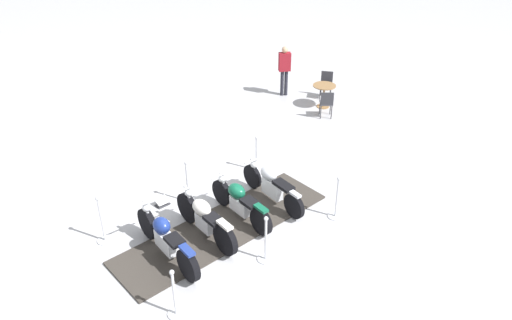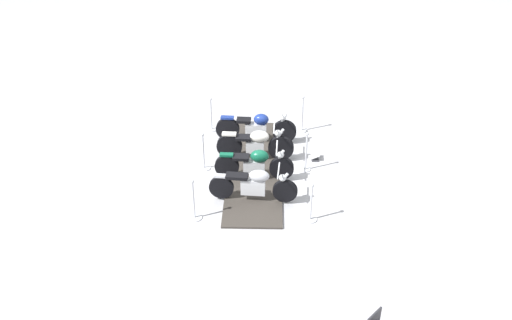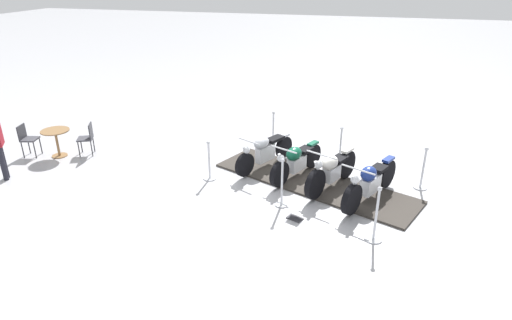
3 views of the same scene
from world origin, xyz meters
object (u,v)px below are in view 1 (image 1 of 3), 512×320
(stanchion_right_rear, at_px, (103,228))
(info_placard, at_px, (162,203))
(motorcycle_chrome, at_px, (271,185))
(cafe_chair_near_table, at_px, (326,102))
(cafe_table, at_px, (324,91))
(motorcycle_cream, at_px, (205,218))
(stanchion_left_rear, at_px, (175,301))
(cafe_chair_across_table, at_px, (326,83))
(stanchion_left_front, at_px, (336,205))
(stanchion_left_mid, at_px, (266,247))
(bystander_person, at_px, (285,66))
(motorcycle_forest, at_px, (240,201))
(stanchion_right_mid, at_px, (188,187))
(stanchion_right_front, at_px, (257,159))
(motorcycle_navy, at_px, (166,238))

(stanchion_right_rear, distance_m, info_placard, 1.68)
(motorcycle_chrome, xyz_separation_m, cafe_chair_near_table, (0.38, -5.01, 0.02))
(stanchion_right_rear, relative_size, info_placard, 3.06)
(cafe_table, bearing_deg, motorcycle_cream, 89.97)
(motorcycle_chrome, bearing_deg, stanchion_right_rear, 74.25)
(info_placard, relative_size, cafe_table, 0.49)
(stanchion_left_rear, bearing_deg, cafe_chair_near_table, -88.09)
(info_placard, height_order, cafe_chair_across_table, cafe_chair_across_table)
(motorcycle_cream, xyz_separation_m, stanchion_left_front, (-2.30, -1.94, -0.18))
(stanchion_left_mid, relative_size, bystander_person, 0.62)
(stanchion_left_mid, bearing_deg, cafe_table, -79.13)
(motorcycle_forest, xyz_separation_m, stanchion_right_mid, (1.41, -0.05, -0.07))
(cafe_chair_near_table, xyz_separation_m, cafe_chair_across_table, (0.54, -1.54, 0.01))
(motorcycle_forest, xyz_separation_m, stanchion_left_mid, (-1.11, 0.98, -0.15))
(stanchion_right_front, bearing_deg, cafe_chair_across_table, -90.38)
(motorcycle_cream, xyz_separation_m, cafe_chair_near_table, (-0.35, -6.82, 0.02))
(stanchion_right_front, bearing_deg, motorcycle_cream, 94.37)
(stanchion_left_rear, relative_size, info_placard, 2.80)
(stanchion_right_front, height_order, info_placard, stanchion_right_front)
(motorcycle_forest, distance_m, bystander_person, 7.27)
(motorcycle_navy, bearing_deg, motorcycle_chrome, -86.59)
(cafe_table, bearing_deg, stanchion_left_mid, 100.87)
(stanchion_right_front, bearing_deg, stanchion_left_mid, 119.13)
(bystander_person, bearing_deg, stanchion_left_front, -2.00)
(motorcycle_forest, bearing_deg, stanchion_left_front, -127.42)
(motorcycle_cream, relative_size, stanchion_left_mid, 1.81)
(info_placard, bearing_deg, stanchion_left_front, -47.97)
(stanchion_left_mid, height_order, stanchion_right_mid, stanchion_right_mid)
(motorcycle_cream, distance_m, stanchion_right_front, 2.98)
(motorcycle_forest, bearing_deg, stanchion_left_mid, 162.94)
(cafe_chair_across_table, bearing_deg, stanchion_right_mid, -20.44)
(stanchion_right_mid, height_order, stanchion_left_front, stanchion_right_mid)
(stanchion_right_mid, relative_size, cafe_chair_near_table, 1.26)
(stanchion_left_front, bearing_deg, cafe_chair_across_table, -68.82)
(stanchion_right_mid, bearing_deg, cafe_chair_near_table, -103.45)
(stanchion_right_mid, xyz_separation_m, cafe_chair_across_table, (-0.86, -7.40, 0.12))
(stanchion_right_rear, bearing_deg, motorcycle_forest, -138.75)
(motorcycle_cream, relative_size, stanchion_left_front, 1.83)
(stanchion_left_front, height_order, bystander_person, bystander_person)
(stanchion_right_rear, distance_m, cafe_chair_across_table, 9.56)
(motorcycle_forest, distance_m, stanchion_right_rear, 2.98)
(stanchion_left_rear, bearing_deg, motorcycle_forest, -84.58)
(motorcycle_forest, height_order, motorcycle_navy, motorcycle_navy)
(motorcycle_navy, xyz_separation_m, cafe_table, (-0.38, -8.46, 0.08))
(stanchion_left_front, relative_size, bystander_person, 0.62)
(motorcycle_forest, bearing_deg, bystander_person, -50.08)
(motorcycle_cream, bearing_deg, stanchion_left_front, -115.24)
(motorcycle_navy, height_order, stanchion_right_front, motorcycle_navy)
(motorcycle_chrome, relative_size, cafe_chair_near_table, 2.20)
(stanchion_left_mid, distance_m, bystander_person, 8.56)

